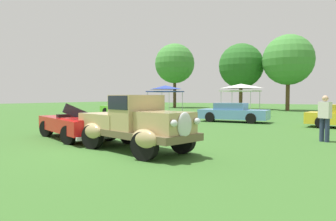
% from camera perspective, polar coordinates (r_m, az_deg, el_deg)
% --- Properties ---
extents(ground_plane, '(120.00, 120.00, 0.00)m').
position_cam_1_polar(ground_plane, '(9.81, -9.09, -7.14)').
color(ground_plane, '#386628').
extents(feature_pickup_truck, '(4.48, 2.52, 1.70)m').
position_cam_1_polar(feature_pickup_truck, '(9.44, -6.09, -2.22)').
color(feature_pickup_truck, brown).
rests_on(feature_pickup_truck, ground_plane).
extents(neighbor_convertible, '(4.61, 3.06, 1.40)m').
position_cam_1_polar(neighbor_convertible, '(12.55, -16.32, -2.41)').
color(neighbor_convertible, red).
rests_on(neighbor_convertible, ground_plane).
extents(show_car_lime, '(4.70, 2.67, 1.22)m').
position_cam_1_polar(show_car_lime, '(26.92, -8.53, 0.38)').
color(show_car_lime, '#60C62D').
rests_on(show_car_lime, ground_plane).
extents(show_car_skyblue, '(4.46, 2.03, 1.22)m').
position_cam_1_polar(show_car_skyblue, '(20.34, 11.83, -0.39)').
color(show_car_skyblue, '#669EDB').
rests_on(show_car_skyblue, ground_plane).
extents(spectator_near_truck, '(0.42, 0.28, 1.69)m').
position_cam_1_polar(spectator_near_truck, '(18.22, -9.10, 0.27)').
color(spectator_near_truck, '#283351').
rests_on(spectator_near_truck, ground_plane).
extents(spectator_between_cars, '(0.46, 0.38, 1.69)m').
position_cam_1_polar(spectator_between_cars, '(12.62, 26.88, -1.04)').
color(spectator_between_cars, '#283351').
rests_on(spectator_between_cars, ground_plane).
extents(spectator_by_row, '(0.34, 0.45, 1.69)m').
position_cam_1_polar(spectator_by_row, '(22.51, -6.94, 0.74)').
color(spectator_by_row, '#9E998E').
rests_on(spectator_by_row, ground_plane).
extents(canopy_tent_left_field, '(2.73, 2.73, 2.71)m').
position_cam_1_polar(canopy_tent_left_field, '(30.24, -0.51, 4.11)').
color(canopy_tent_left_field, '#B7B7BC').
rests_on(canopy_tent_left_field, ground_plane).
extents(canopy_tent_center_field, '(2.80, 2.80, 2.71)m').
position_cam_1_polar(canopy_tent_center_field, '(27.10, 13.23, 4.20)').
color(canopy_tent_center_field, '#B7B7BC').
rests_on(canopy_tent_center_field, ground_plane).
extents(treeline_far_left, '(5.66, 5.66, 9.16)m').
position_cam_1_polar(treeline_far_left, '(44.94, 1.24, 8.61)').
color(treeline_far_left, '#47331E').
rests_on(treeline_far_left, ground_plane).
extents(treeline_mid_left, '(5.53, 5.53, 8.21)m').
position_cam_1_polar(treeline_mid_left, '(40.10, 13.29, 7.99)').
color(treeline_mid_left, brown).
rests_on(treeline_mid_left, ground_plane).
extents(treeline_center, '(5.71, 5.71, 8.64)m').
position_cam_1_polar(treeline_center, '(38.20, 21.25, 8.66)').
color(treeline_center, brown).
rests_on(treeline_center, ground_plane).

